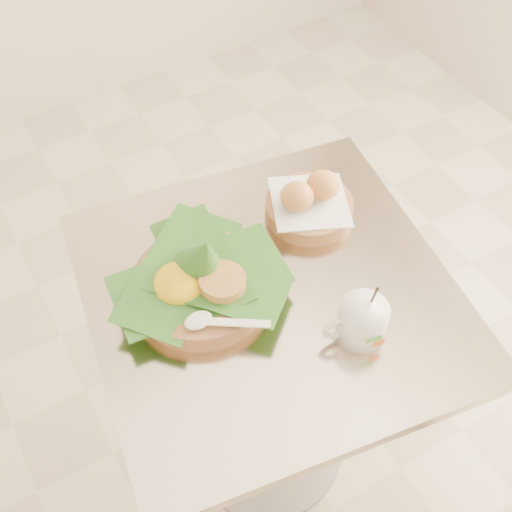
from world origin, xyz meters
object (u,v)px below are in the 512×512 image
bread_basket (309,203)px  coffee_mug (361,321)px  cafe_table (269,348)px  rice_basket (200,280)px

bread_basket → coffee_mug: 0.31m
cafe_table → rice_basket: 0.30m
cafe_table → rice_basket: (-0.12, 0.06, 0.27)m
bread_basket → rice_basket: bearing=-166.5°
bread_basket → cafe_table: bearing=-143.1°
cafe_table → bread_basket: bread_basket is taller
bread_basket → coffee_mug: size_ratio=1.34×
coffee_mug → rice_basket: bearing=132.9°
bread_basket → coffee_mug: coffee_mug is taller
cafe_table → coffee_mug: 0.32m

